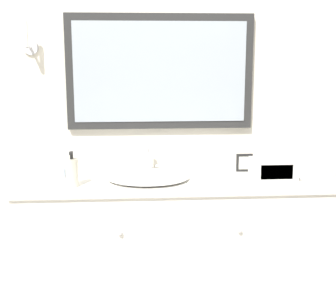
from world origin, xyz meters
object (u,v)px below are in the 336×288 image
at_px(sink_basin, 148,176).
at_px(soap_bottle, 72,172).
at_px(picture_frame, 244,163).
at_px(appliance_box, 273,169).

distance_m(sink_basin, soap_bottle, 0.43).
bearing_deg(picture_frame, sink_basin, -165.41).
height_order(sink_basin, picture_frame, sink_basin).
bearing_deg(picture_frame, soap_bottle, -164.97).
relative_size(sink_basin, picture_frame, 4.27).
height_order(appliance_box, picture_frame, appliance_box).
height_order(sink_basin, appliance_box, sink_basin).
xyz_separation_m(sink_basin, appliance_box, (0.70, -0.04, 0.04)).
relative_size(soap_bottle, appliance_box, 0.77).
bearing_deg(sink_basin, appliance_box, -3.02).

